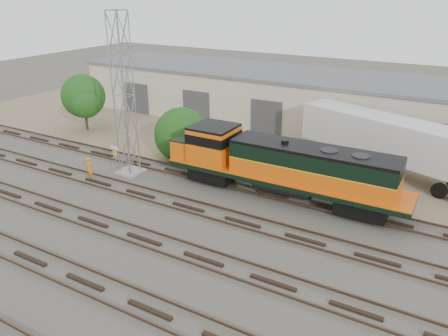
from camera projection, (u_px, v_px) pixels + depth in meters
The scene contains 11 objects.
ground at pixel (231, 234), 25.48m from camera, with size 140.00×140.00×0.00m, color #47423A.
dirt_strip at pixel (315, 155), 37.51m from camera, with size 80.00×16.00×0.02m, color #726047.
tracks at pixel (203, 259), 23.04m from camera, with size 80.00×20.40×0.28m.
warehouse at pixel (344, 105), 42.87m from camera, with size 58.40×10.40×5.30m.
locomotive at pixel (279, 165), 29.21m from camera, with size 16.79×2.95×4.04m.
signal_tower at pixel (124, 99), 31.70m from camera, with size 1.76×1.76×11.93m.
sign_post at pixel (115, 154), 33.07m from camera, with size 0.93×0.27×2.31m.
worker at pixel (90, 168), 32.36m from camera, with size 0.66×0.43×1.82m, color orange.
semi_trailer at pixel (392, 140), 32.75m from camera, with size 14.25×7.44×4.35m.
tree_west at pixel (84, 98), 42.65m from camera, with size 4.46×4.25×5.56m.
tree_mid at pixel (183, 137), 35.98m from camera, with size 4.80×4.57×4.57m.
Camera 1 is at (10.54, -19.33, 13.39)m, focal length 35.00 mm.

